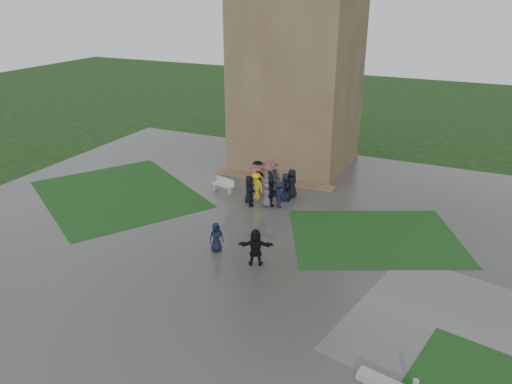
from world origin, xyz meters
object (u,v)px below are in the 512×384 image
at_px(tower, 299,45).
at_px(pedestrian_mid, 216,237).
at_px(bench, 224,185).
at_px(pedestrian_near, 256,247).

relative_size(tower, pedestrian_mid, 11.26).
distance_m(bench, pedestrian_near, 9.91).
xyz_separation_m(bench, pedestrian_mid, (3.58, -7.46, 0.32)).
bearing_deg(tower, bench, -106.80).
height_order(bench, pedestrian_mid, pedestrian_mid).
xyz_separation_m(bench, pedestrian_near, (6.01, -7.86, 0.48)).
relative_size(tower, bench, 10.66).
xyz_separation_m(tower, pedestrian_near, (3.73, -15.43, -8.02)).
bearing_deg(tower, pedestrian_mid, -85.10).
height_order(pedestrian_mid, pedestrian_near, pedestrian_near).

